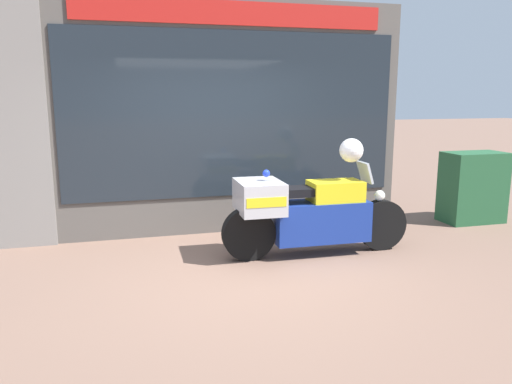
% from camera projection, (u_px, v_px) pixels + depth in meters
% --- Properties ---
extents(ground_plane, '(60.00, 60.00, 0.00)m').
position_uv_depth(ground_plane, '(241.00, 275.00, 5.62)').
color(ground_plane, '#7A5B4C').
extents(shop_building, '(5.81, 0.55, 3.32)m').
position_uv_depth(shop_building, '(183.00, 118.00, 7.09)').
color(shop_building, '#56514C').
rests_on(shop_building, ground).
extents(window_display, '(4.58, 0.30, 1.94)m').
position_uv_depth(window_display, '(230.00, 198.00, 7.53)').
color(window_display, slate).
rests_on(window_display, ground).
extents(paramedic_motorcycle, '(2.43, 0.72, 1.17)m').
position_uv_depth(paramedic_motorcycle, '(305.00, 212.00, 6.20)').
color(paramedic_motorcycle, black).
rests_on(paramedic_motorcycle, ground).
extents(utility_cabinet, '(0.94, 0.54, 1.11)m').
position_uv_depth(utility_cabinet, '(473.00, 187.00, 7.87)').
color(utility_cabinet, '#235633').
rests_on(utility_cabinet, ground).
extents(white_helmet, '(0.30, 0.30, 0.30)m').
position_uv_depth(white_helmet, '(351.00, 150.00, 6.19)').
color(white_helmet, white).
rests_on(white_helmet, paramedic_motorcycle).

